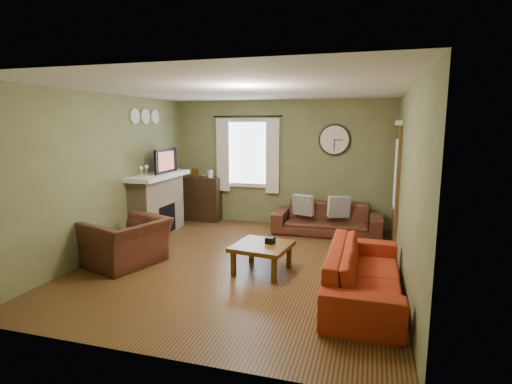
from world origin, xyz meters
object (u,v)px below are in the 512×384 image
(sofa_brown, at_px, (327,219))
(armchair, at_px, (127,242))
(sofa_red, at_px, (364,273))
(bookshelf, at_px, (202,199))
(coffee_table, at_px, (262,258))

(sofa_brown, xyz_separation_m, armchair, (-2.71, -2.59, 0.05))
(armchair, bearing_deg, sofa_red, 104.75)
(bookshelf, distance_m, sofa_red, 4.74)
(coffee_table, bearing_deg, armchair, -172.02)
(bookshelf, bearing_deg, sofa_red, -41.72)
(sofa_brown, xyz_separation_m, sofa_red, (0.76, -2.80, 0.02))
(bookshelf, height_order, coffee_table, bookshelf)
(sofa_brown, distance_m, coffee_table, 2.41)
(bookshelf, distance_m, coffee_table, 3.40)
(bookshelf, xyz_separation_m, coffee_table, (2.11, -2.66, -0.28))
(sofa_brown, relative_size, coffee_table, 2.69)
(sofa_red, relative_size, coffee_table, 2.85)
(sofa_brown, bearing_deg, sofa_red, -74.88)
(sofa_red, bearing_deg, sofa_brown, 15.12)
(sofa_brown, bearing_deg, bookshelf, 172.84)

